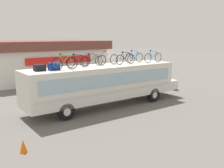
% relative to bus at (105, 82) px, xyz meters
% --- Properties ---
extents(ground_plane, '(120.00, 120.00, 0.00)m').
position_rel_bus_xyz_m(ground_plane, '(-0.16, -0.00, -1.68)').
color(ground_plane, '#605E59').
extents(bus, '(11.98, 2.58, 2.83)m').
position_rel_bus_xyz_m(bus, '(0.00, 0.00, 0.00)').
color(bus, silver).
rests_on(bus, ground).
extents(luggage_bag_1, '(0.63, 0.44, 0.37)m').
position_rel_bus_xyz_m(luggage_bag_1, '(-4.53, 0.07, 1.33)').
color(luggage_bag_1, black).
rests_on(luggage_bag_1, bus).
extents(luggage_bag_2, '(0.66, 0.32, 0.44)m').
position_rel_bus_xyz_m(luggage_bag_2, '(-3.74, -0.13, 1.36)').
color(luggage_bag_2, '#193899').
rests_on(luggage_bag_2, bus).
extents(rooftop_bicycle_1, '(1.70, 0.44, 0.97)m').
position_rel_bus_xyz_m(rooftop_bicycle_1, '(-3.16, -0.36, 1.54)').
color(rooftop_bicycle_1, black).
rests_on(rooftop_bicycle_1, bus).
extents(rooftop_bicycle_2, '(1.62, 0.44, 0.87)m').
position_rel_bus_xyz_m(rooftop_bicycle_2, '(-1.91, 0.38, 1.51)').
color(rooftop_bicycle_2, black).
rests_on(rooftop_bicycle_2, bus).
extents(rooftop_bicycle_3, '(1.70, 0.44, 0.86)m').
position_rel_bus_xyz_m(rooftop_bicycle_3, '(-0.75, 0.43, 1.50)').
color(rooftop_bicycle_3, black).
rests_on(rooftop_bicycle_3, bus).
extents(rooftop_bicycle_4, '(1.74, 0.44, 0.93)m').
position_rel_bus_xyz_m(rooftop_bicycle_4, '(0.46, 0.34, 1.53)').
color(rooftop_bicycle_4, black).
rests_on(rooftop_bicycle_4, bus).
extents(rooftop_bicycle_5, '(1.71, 0.44, 0.91)m').
position_rel_bus_xyz_m(rooftop_bicycle_5, '(1.65, -0.13, 1.52)').
color(rooftop_bicycle_5, black).
rests_on(rooftop_bicycle_5, bus).
extents(rooftop_bicycle_6, '(1.75, 0.44, 0.95)m').
position_rel_bus_xyz_m(rooftop_bicycle_6, '(2.92, 0.40, 1.54)').
color(rooftop_bicycle_6, black).
rests_on(rooftop_bicycle_6, bus).
extents(rooftop_bicycle_7, '(1.80, 0.44, 0.93)m').
position_rel_bus_xyz_m(rooftop_bicycle_7, '(4.14, -0.36, 1.53)').
color(rooftop_bicycle_7, black).
rests_on(rooftop_bicycle_7, bus).
extents(roadside_building, '(12.52, 10.00, 4.26)m').
position_rel_bus_xyz_m(roadside_building, '(1.08, 14.25, 0.51)').
color(roadside_building, silver).
rests_on(roadside_building, ground).
extents(traffic_cone, '(0.33, 0.33, 0.55)m').
position_rel_bus_xyz_m(traffic_cone, '(-6.83, -3.83, -1.41)').
color(traffic_cone, orange).
rests_on(traffic_cone, ground).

